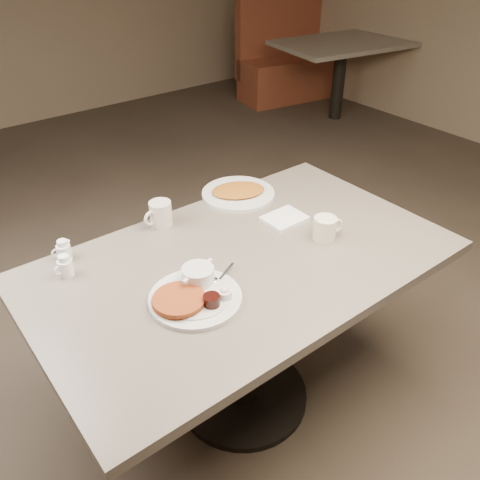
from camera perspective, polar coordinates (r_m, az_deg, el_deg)
room at (r=1.50m, az=0.50°, el=18.39°), size 7.04×8.04×2.84m
diner_table at (r=1.89m, az=0.38°, el=-6.33°), size 1.50×0.90×0.75m
main_plate at (r=1.61m, az=-5.31°, el=-6.02°), size 0.40×0.38×0.07m
coffee_mug_near at (r=1.90m, az=9.77°, el=1.37°), size 0.13×0.11×0.09m
napkin at (r=2.01m, az=5.11°, el=2.43°), size 0.16×0.13×0.02m
coffee_mug_far at (r=1.98m, az=-9.14°, el=2.97°), size 0.13×0.10×0.10m
creamer_left at (r=1.79m, az=-19.39°, el=-2.87°), size 0.07×0.06×0.08m
creamer_right at (r=1.87m, az=-19.53°, el=-1.19°), size 0.08×0.06×0.08m
hash_plate at (r=2.19m, az=-0.21°, el=5.47°), size 0.42×0.42×0.04m
booth_back_right at (r=5.84m, az=6.50°, el=19.72°), size 1.44×1.62×1.12m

